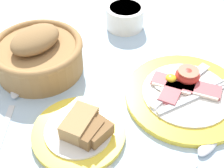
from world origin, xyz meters
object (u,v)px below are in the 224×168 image
(sugar_cup, at_px, (125,16))
(bread_basket, at_px, (38,53))
(teaspoon_by_saucer, at_px, (202,153))
(breakfast_plate, at_px, (185,93))
(teaspoon_near_cup, at_px, (15,96))
(bread_plate, at_px, (81,130))

(sugar_cup, bearing_deg, bread_basket, -172.70)
(teaspoon_by_saucer, bearing_deg, bread_basket, 94.20)
(breakfast_plate, bearing_deg, teaspoon_near_cup, 146.95)
(teaspoon_by_saucer, relative_size, teaspoon_near_cup, 1.14)
(bread_plate, xyz_separation_m, bread_basket, (0.02, 0.22, 0.03))
(breakfast_plate, height_order, bread_plate, bread_plate)
(teaspoon_by_saucer, bearing_deg, breakfast_plate, 42.29)
(breakfast_plate, bearing_deg, teaspoon_by_saucer, -121.64)
(breakfast_plate, distance_m, teaspoon_by_saucer, 0.14)
(sugar_cup, height_order, bread_basket, bread_basket)
(bread_plate, bearing_deg, breakfast_plate, -7.94)
(bread_plate, height_order, teaspoon_by_saucer, bread_plate)
(sugar_cup, xyz_separation_m, bread_basket, (-0.26, -0.03, 0.01))
(breakfast_plate, xyz_separation_m, bread_basket, (-0.21, 0.25, 0.03))
(bread_basket, bearing_deg, teaspoon_by_saucer, -69.73)
(teaspoon_near_cup, bearing_deg, bread_basket, -21.04)
(bread_plate, xyz_separation_m, sugar_cup, (0.28, 0.25, 0.02))
(sugar_cup, bearing_deg, teaspoon_near_cup, -165.62)
(teaspoon_near_cup, bearing_deg, bread_plate, -121.60)
(bread_basket, bearing_deg, teaspoon_near_cup, -146.97)
(breakfast_plate, relative_size, teaspoon_near_cup, 1.51)
(bread_basket, distance_m, teaspoon_near_cup, 0.11)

